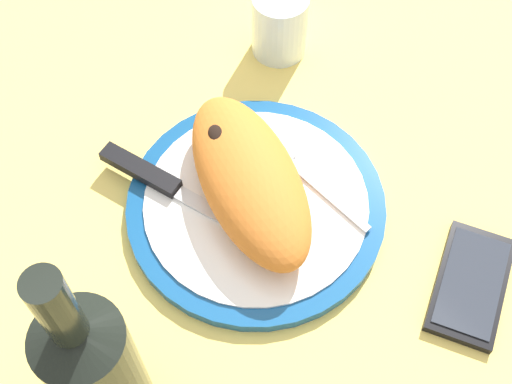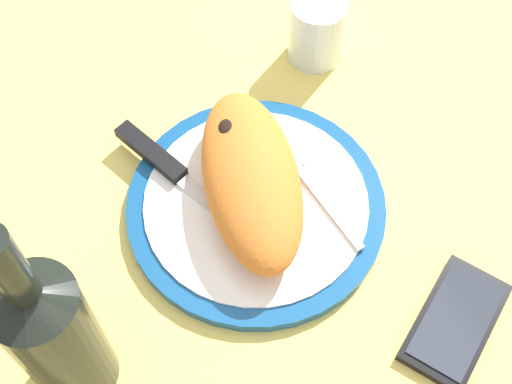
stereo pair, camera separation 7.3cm
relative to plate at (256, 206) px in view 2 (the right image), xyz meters
The scene contains 8 objects.
ground_plane 2.33cm from the plate, ahead, with size 150.00×150.00×3.00cm, color #EACC60.
plate is the anchor object (origin of this frame).
calzone 4.25cm from the plate, 16.84° to the right, with size 24.16×15.87×6.38cm.
fork 6.25cm from the plate, 96.31° to the right, with size 15.73×2.74×0.40cm.
knife 10.32cm from the plate, 39.23° to the left, with size 21.79×9.24×1.20cm.
smartphone 23.48cm from the plate, 151.23° to the right, with size 12.17×14.36×1.16cm.
water_glass 23.69cm from the plate, 45.78° to the right, with size 6.79×6.79×8.42cm.
wine_bottle 26.22cm from the plate, 109.22° to the left, with size 7.24×7.24×27.48cm.
Camera 2 is at (-33.37, 17.52, 66.27)cm, focal length 49.48 mm.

